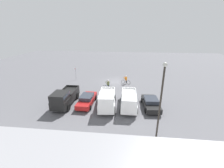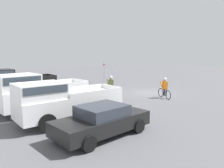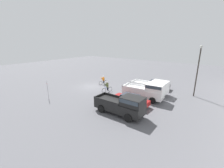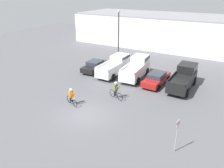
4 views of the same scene
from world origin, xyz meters
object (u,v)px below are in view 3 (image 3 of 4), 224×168
at_px(sedan_1, 130,100).
at_px(lamppost, 198,68).
at_px(cyclist_0, 107,86).
at_px(pickup_truck_2, 123,105).
at_px(fire_lane_sign, 48,88).
at_px(sedan_0, 156,85).
at_px(cyclist_1, 103,80).
at_px(pickup_truck_1, 146,91).
at_px(pickup_truck_0, 152,86).

distance_m(sedan_1, lamppost, 10.65).
relative_size(sedan_1, cyclist_0, 2.61).
height_order(pickup_truck_2, fire_lane_sign, fire_lane_sign).
distance_m(sedan_1, pickup_truck_2, 2.93).
relative_size(sedan_0, cyclist_1, 2.62).
height_order(cyclist_0, fire_lane_sign, fire_lane_sign).
relative_size(cyclist_0, fire_lane_sign, 0.72).
bearing_deg(fire_lane_sign, lamppost, 129.33).
xyz_separation_m(sedan_0, pickup_truck_1, (5.56, 0.71, 0.54)).
height_order(sedan_0, sedan_1, sedan_0).
bearing_deg(pickup_truck_2, cyclist_1, -130.66).
bearing_deg(cyclist_1, pickup_truck_2, 49.34).
xyz_separation_m(sedan_0, pickup_truck_2, (11.20, 0.56, 0.51)).
bearing_deg(cyclist_0, lamppost, 117.87).
height_order(pickup_truck_0, cyclist_0, pickup_truck_0).
xyz_separation_m(pickup_truck_0, sedan_1, (5.60, -0.52, -0.45)).
distance_m(sedan_0, sedan_1, 8.40).
xyz_separation_m(sedan_0, pickup_truck_0, (2.80, 0.41, 0.44)).
height_order(pickup_truck_0, sedan_1, pickup_truck_0).
bearing_deg(sedan_0, lamppost, 87.45).
relative_size(pickup_truck_2, cyclist_1, 3.28).
relative_size(sedan_1, cyclist_1, 2.77).
xyz_separation_m(pickup_truck_0, pickup_truck_1, (2.76, 0.30, 0.09)).
bearing_deg(pickup_truck_0, pickup_truck_2, 1.03).
distance_m(sedan_0, cyclist_1, 9.24).
bearing_deg(sedan_1, cyclist_0, -112.24).
bearing_deg(pickup_truck_1, fire_lane_sign, -54.47).
bearing_deg(lamppost, pickup_truck_2, -25.53).
xyz_separation_m(sedan_1, lamppost, (-8.14, 5.90, 3.50)).
xyz_separation_m(sedan_1, fire_lane_sign, (4.92, -10.04, 0.84)).
relative_size(sedan_0, pickup_truck_2, 0.80).
height_order(pickup_truck_0, lamppost, lamppost).
relative_size(sedan_1, lamppost, 0.66).
relative_size(pickup_truck_1, sedan_1, 1.19).
bearing_deg(cyclist_1, sedan_0, 111.03).
distance_m(pickup_truck_1, lamppost, 7.92).
relative_size(sedan_0, sedan_1, 0.95).
height_order(pickup_truck_2, lamppost, lamppost).
xyz_separation_m(pickup_truck_0, lamppost, (-2.54, 5.38, 3.05)).
xyz_separation_m(cyclist_1, fire_lane_sign, (10.00, -1.53, 0.67)).
relative_size(sedan_0, cyclist_0, 2.47).
height_order(pickup_truck_1, cyclist_1, pickup_truck_1).
relative_size(pickup_truck_1, lamppost, 0.78).
bearing_deg(pickup_truck_2, sedan_0, -177.14).
height_order(sedan_0, cyclist_0, cyclist_0).
bearing_deg(pickup_truck_2, pickup_truck_1, 178.52).
bearing_deg(pickup_truck_0, cyclist_0, -59.88).
bearing_deg(sedan_0, pickup_truck_2, 2.86).
distance_m(cyclist_0, lamppost, 13.14).
bearing_deg(cyclist_0, fire_lane_sign, -33.39).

